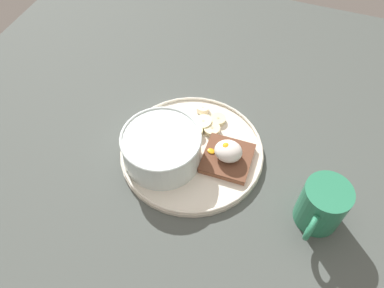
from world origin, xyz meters
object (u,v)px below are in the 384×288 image
(poached_egg, at_px, (227,153))
(banana_slice_front, at_px, (202,122))
(banana_slice_left, at_px, (196,132))
(banana_slice_outer, at_px, (218,120))
(oatmeal_bowl, at_px, (162,148))
(banana_slice_back, at_px, (203,109))
(banana_slice_right, at_px, (212,129))
(banana_slice_inner, at_px, (185,125))
(coffee_mug, at_px, (322,205))
(toast_slice, at_px, (227,160))

(poached_egg, distance_m, banana_slice_front, 0.11)
(banana_slice_left, xyz_separation_m, banana_slice_outer, (-0.03, -0.05, -0.00))
(oatmeal_bowl, xyz_separation_m, poached_egg, (-0.12, -0.03, -0.00))
(banana_slice_back, distance_m, banana_slice_outer, 0.04)
(banana_slice_left, height_order, banana_slice_right, banana_slice_left)
(banana_slice_inner, height_order, coffee_mug, coffee_mug)
(banana_slice_back, distance_m, banana_slice_right, 0.06)
(banana_slice_inner, relative_size, coffee_mug, 0.36)
(banana_slice_left, xyz_separation_m, banana_slice_inner, (0.03, -0.01, 0.00))
(banana_slice_front, distance_m, banana_slice_left, 0.03)
(coffee_mug, bearing_deg, banana_slice_left, -20.58)
(banana_slice_front, distance_m, banana_slice_outer, 0.04)
(banana_slice_outer, bearing_deg, poached_egg, 116.33)
(banana_slice_left, relative_size, banana_slice_inner, 0.83)
(banana_slice_back, distance_m, coffee_mug, 0.31)
(poached_egg, distance_m, banana_slice_outer, 0.11)
(toast_slice, distance_m, banana_slice_back, 0.14)
(toast_slice, bearing_deg, banana_slice_inner, -26.38)
(banana_slice_front, height_order, banana_slice_inner, banana_slice_inner)
(coffee_mug, bearing_deg, banana_slice_back, -31.45)
(banana_slice_back, height_order, banana_slice_right, banana_slice_back)
(coffee_mug, bearing_deg, banana_slice_outer, -32.90)
(banana_slice_front, bearing_deg, banana_slice_outer, -143.50)
(coffee_mug, bearing_deg, oatmeal_bowl, -3.91)
(toast_slice, bearing_deg, banana_slice_right, -51.34)
(banana_slice_back, bearing_deg, poached_egg, 127.95)
(banana_slice_back, xyz_separation_m, banana_slice_inner, (0.02, 0.06, 0.00))
(poached_egg, distance_m, banana_slice_right, 0.08)
(toast_slice, relative_size, banana_slice_front, 1.93)
(toast_slice, bearing_deg, banana_slice_back, -51.87)
(banana_slice_left, height_order, banana_slice_inner, banana_slice_inner)
(toast_slice, relative_size, banana_slice_back, 3.20)
(poached_egg, bearing_deg, banana_slice_outer, -63.67)
(toast_slice, height_order, coffee_mug, coffee_mug)
(banana_slice_left, bearing_deg, coffee_mug, 159.42)
(oatmeal_bowl, distance_m, toast_slice, 0.13)
(banana_slice_front, xyz_separation_m, coffee_mug, (-0.26, 0.13, 0.03))
(oatmeal_bowl, bearing_deg, banana_slice_right, -125.34)
(banana_slice_front, relative_size, banana_slice_inner, 1.20)
(banana_slice_right, bearing_deg, oatmeal_bowl, 54.66)
(oatmeal_bowl, bearing_deg, banana_slice_inner, -98.53)
(banana_slice_back, height_order, banana_slice_outer, banana_slice_back)
(banana_slice_back, xyz_separation_m, banana_slice_outer, (-0.04, 0.02, -0.00))
(banana_slice_left, xyz_separation_m, banana_slice_right, (-0.03, -0.02, -0.00))
(banana_slice_front, bearing_deg, banana_slice_left, 82.98)
(banana_slice_left, distance_m, banana_slice_inner, 0.03)
(banana_slice_left, bearing_deg, poached_egg, 150.68)
(poached_egg, height_order, banana_slice_right, poached_egg)
(banana_slice_left, xyz_separation_m, banana_slice_back, (0.01, -0.07, -0.00))
(banana_slice_front, relative_size, banana_slice_right, 1.02)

